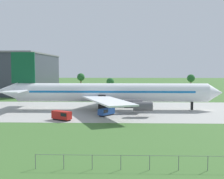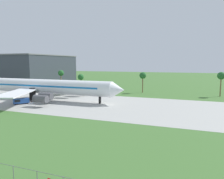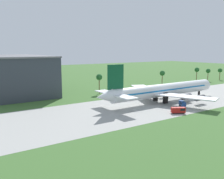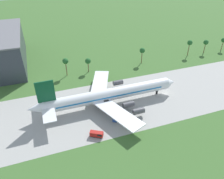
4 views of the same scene
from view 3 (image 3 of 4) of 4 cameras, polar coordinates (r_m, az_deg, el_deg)
ground_plane at (r=150.70m, az=20.54°, el=-1.26°), size 600.00×600.00×0.00m
taxiway_strip at (r=150.70m, az=20.54°, el=-1.26°), size 320.00×44.00×0.02m
jet_airliner at (r=125.94m, az=11.65°, el=-0.15°), size 76.86×55.47×19.47m
baggage_tug at (r=118.67m, az=15.81°, el=-3.14°), size 5.01×5.87×2.20m
catering_van at (r=105.20m, az=14.99°, el=-4.59°), size 5.88×4.59×2.51m
terminal_building at (r=157.08m, az=-21.81°, el=3.17°), size 36.72×61.20×22.22m
palm_tree_row at (r=186.03m, az=13.94°, el=3.62°), size 124.03×3.60×11.76m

